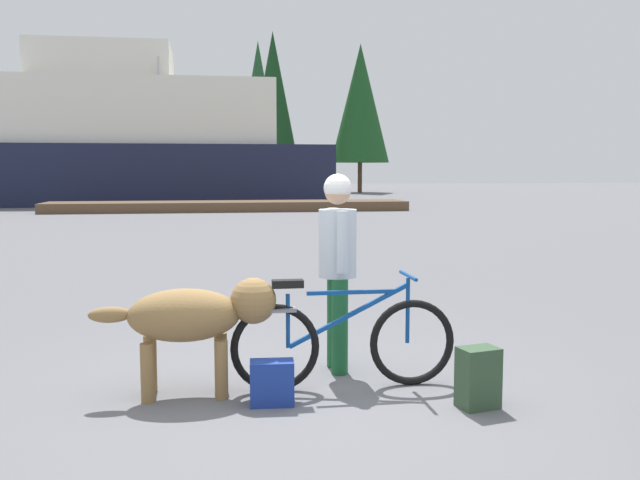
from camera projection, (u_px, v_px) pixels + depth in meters
The scene contains 12 objects.
ground_plane at pixel (307, 396), 5.26m from camera, with size 160.00×160.00×0.00m, color slate.
bicycle at pixel (343, 341), 5.41m from camera, with size 1.79×0.44×0.90m.
person_cyclist at pixel (338, 254), 5.84m from camera, with size 0.32×0.53×1.68m.
dog at pixel (196, 316), 5.24m from camera, with size 1.40×0.47×0.89m.
backpack at pixel (478, 378), 4.99m from camera, with size 0.28×0.20×0.44m, color #334C33.
handbag_pannier at pixel (272, 383), 5.05m from camera, with size 0.32×0.18×0.33m, color navy.
dock_pier at pixel (229, 206), 28.91m from camera, with size 14.91×2.37×0.40m, color brown.
ferry_boat at pixel (50, 145), 34.65m from camera, with size 28.11×7.50×8.53m.
sailboat_moored at pixel (162, 195), 33.26m from camera, with size 6.99×1.96×7.05m.
pine_tree_center at pixel (273, 95), 52.01m from camera, with size 3.66×3.66×12.06m.
pine_tree_far_right at pixel (360, 104), 51.47m from camera, with size 4.36×4.36×11.02m.
pine_tree_mid_back at pixel (258, 101), 56.69m from camera, with size 3.51×3.51×12.19m.
Camera 1 is at (-0.70, -5.06, 1.72)m, focal length 38.78 mm.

